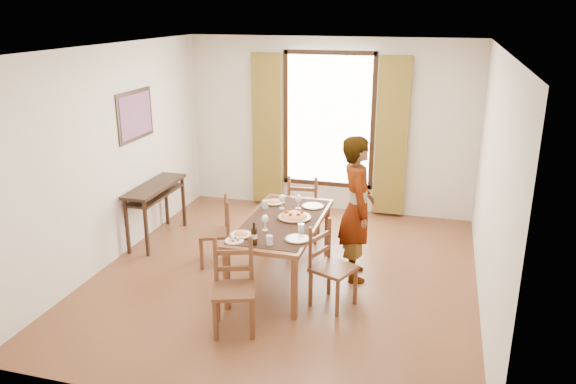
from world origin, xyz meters
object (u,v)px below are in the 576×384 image
(pasta_platter, at_px, (294,214))
(console_table, at_px, (155,193))
(man, at_px, (357,209))
(dining_table, at_px, (282,226))

(pasta_platter, bearing_deg, console_table, 164.14)
(man, xyz_separation_m, pasta_platter, (-0.70, -0.22, -0.06))
(man, height_order, pasta_platter, man)
(console_table, height_order, man, man)
(dining_table, bearing_deg, man, 20.63)
(console_table, height_order, dining_table, console_table)
(dining_table, relative_size, man, 1.03)
(console_table, xyz_separation_m, man, (2.84, -0.39, 0.19))
(console_table, relative_size, pasta_platter, 3.00)
(dining_table, height_order, man, man)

